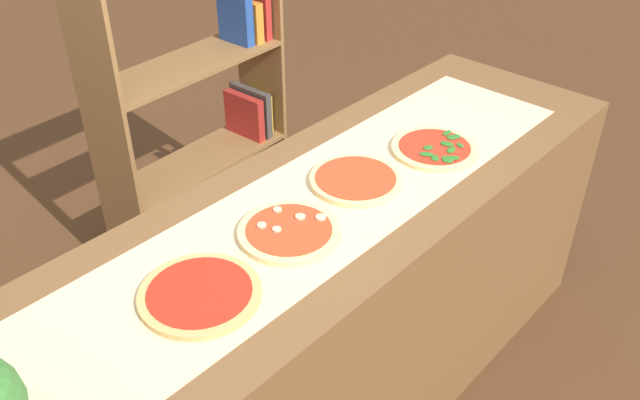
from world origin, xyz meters
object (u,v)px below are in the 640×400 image
(pizza_mushroom_1, at_px, (289,231))
(pizza_spinach_3, at_px, (435,148))
(pizza_plain_2, at_px, (354,179))
(bookshelf, at_px, (214,121))
(pizza_plain_0, at_px, (200,294))

(pizza_mushroom_1, xyz_separation_m, pizza_spinach_3, (0.67, -0.04, -0.00))
(pizza_plain_2, height_order, bookshelf, bookshelf)
(pizza_plain_2, height_order, pizza_spinach_3, pizza_spinach_3)
(pizza_mushroom_1, bearing_deg, bookshelf, 60.30)
(pizza_plain_0, height_order, bookshelf, bookshelf)
(bookshelf, bearing_deg, pizza_plain_2, -105.75)
(pizza_mushroom_1, bearing_deg, pizza_plain_0, -177.71)
(pizza_plain_0, relative_size, pizza_mushroom_1, 1.07)
(pizza_spinach_3, distance_m, bookshelf, 1.20)
(pizza_plain_0, height_order, pizza_plain_2, pizza_plain_2)
(pizza_plain_0, xyz_separation_m, pizza_spinach_3, (1.01, -0.03, 0.00))
(pizza_plain_0, height_order, pizza_mushroom_1, pizza_mushroom_1)
(pizza_mushroom_1, relative_size, pizza_plain_2, 1.00)
(pizza_plain_0, xyz_separation_m, pizza_plain_2, (0.67, 0.05, 0.00))
(pizza_mushroom_1, xyz_separation_m, pizza_plain_2, (0.34, 0.04, -0.00))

